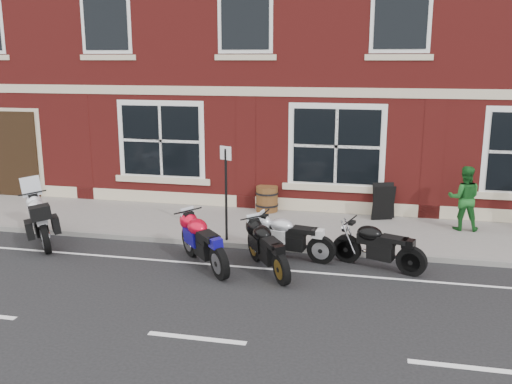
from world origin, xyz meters
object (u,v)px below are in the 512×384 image
moto_sport_red (205,240)px  pedestrian_right (464,198)px  moto_naked_black (377,244)px  parking_sign (226,187)px  moto_touring_silver (42,218)px  a_board_sign (383,202)px  moto_sport_black (269,246)px  moto_sport_silver (289,235)px  barrel_planter (267,199)px

moto_sport_red → pedestrian_right: 6.61m
moto_naked_black → parking_sign: bearing=98.4°
moto_touring_silver → a_board_sign: (7.88, 3.37, -0.01)m
moto_sport_black → parking_sign: size_ratio=0.82×
moto_touring_silver → moto_sport_silver: (5.89, 0.17, -0.09)m
moto_touring_silver → moto_naked_black: bearing=-38.8°
moto_sport_red → moto_naked_black: size_ratio=0.92×
moto_sport_red → moto_sport_silver: moto_sport_red is taller
moto_touring_silver → moto_naked_black: size_ratio=0.96×
pedestrian_right → barrel_planter: pedestrian_right is taller
moto_touring_silver → moto_sport_black: 5.64m
moto_sport_red → barrel_planter: size_ratio=2.54×
moto_touring_silver → a_board_sign: bearing=-15.4°
moto_sport_silver → parking_sign: parking_sign is taller
moto_sport_silver → a_board_sign: a_board_sign is taller
moto_sport_black → moto_naked_black: bearing=-15.9°
moto_sport_silver → parking_sign: 1.91m
moto_naked_black → a_board_sign: a_board_sign is taller
moto_touring_silver → moto_sport_red: 4.29m
pedestrian_right → barrel_planter: size_ratio=2.28×
barrel_planter → moto_naked_black: bearing=-49.3°
moto_sport_black → barrel_planter: size_ratio=2.60×
moto_sport_red → pedestrian_right: pedestrian_right is taller
barrel_planter → moto_sport_black: bearing=-78.2°
pedestrian_right → parking_sign: 5.90m
moto_sport_red → parking_sign: size_ratio=0.80×
moto_sport_red → a_board_sign: (3.64, 4.07, 0.02)m
moto_sport_red → parking_sign: 1.68m
moto_sport_red → moto_sport_black: moto_sport_red is taller
moto_sport_black → moto_sport_silver: 0.91m
parking_sign → moto_sport_black: bearing=-24.2°
moto_sport_silver → moto_touring_silver: bearing=104.0°
moto_sport_silver → barrel_planter: bearing=31.6°
moto_naked_black → moto_sport_black: bearing=128.2°
moto_touring_silver → pedestrian_right: pedestrian_right is taller
moto_sport_silver → pedestrian_right: (3.91, 2.67, 0.40)m
parking_sign → moto_sport_silver: bearing=3.6°
moto_sport_black → moto_sport_red: bearing=147.7°
a_board_sign → parking_sign: parking_sign is taller
moto_naked_black → moto_sport_silver: bearing=105.2°
a_board_sign → barrel_planter: a_board_sign is taller
moto_sport_red → moto_sport_black: bearing=-40.1°
moto_naked_black → moto_sport_red: bearing=122.0°
pedestrian_right → moto_touring_silver: bearing=17.1°
moto_touring_silver → barrel_planter: 5.88m
moto_touring_silver → barrel_planter: bearing=-1.9°
moto_naked_black → a_board_sign: bearing=19.6°
moto_sport_silver → a_board_sign: 3.77m
moto_naked_black → pedestrian_right: pedestrian_right is taller
moto_sport_black → moto_naked_black: moto_sport_black is taller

